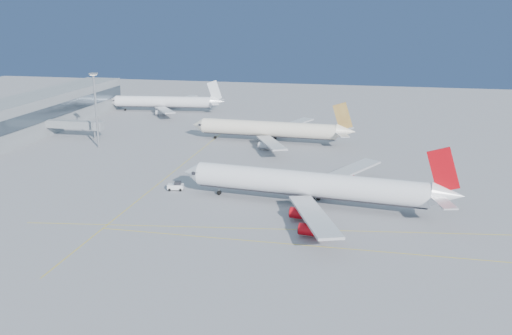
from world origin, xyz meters
name	(u,v)px	position (x,y,z in m)	size (l,w,h in m)	color
ground	(281,220)	(0.00, 0.00, 0.00)	(500.00, 500.00, 0.00)	slate
terminal	(45,111)	(-114.93, 85.00, 7.51)	(18.40, 110.00, 15.00)	gray
jet_bridge	(77,125)	(-93.11, 72.00, 5.17)	(23.60, 3.60, 6.90)	gray
taxiway_lines	(229,207)	(-14.71, 6.34, 0.01)	(118.86, 140.00, 0.02)	gold
airliner_virgin	(315,185)	(6.58, 12.28, 5.50)	(73.94, 66.01, 18.24)	white
airliner_etihad	(272,129)	(-17.11, 80.29, 5.05)	(63.55, 58.69, 16.59)	beige
airliner_third	(166,102)	(-79.71, 134.07, 4.74)	(58.43, 53.58, 15.67)	white
pushback_tug	(176,186)	(-32.98, 16.98, 1.15)	(4.73, 3.32, 2.49)	white
light_mast	(96,104)	(-77.65, 58.74, 16.06)	(2.35, 2.35, 27.21)	gray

